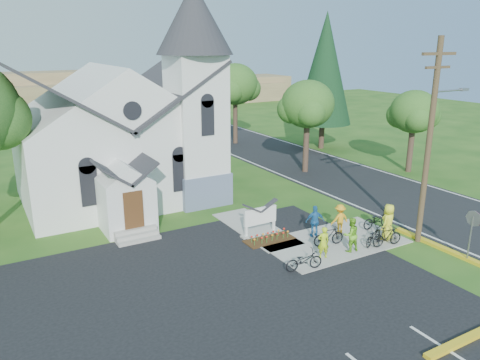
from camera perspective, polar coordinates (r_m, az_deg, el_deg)
ground at (r=23.02m, az=9.31°, el=-8.70°), size 120.00×120.00×0.00m
parking_lot at (r=18.18m, az=-4.57°, el=-15.80°), size 20.00×16.00×0.02m
road at (r=40.03m, az=7.02°, el=2.32°), size 8.00×90.00×0.02m
sidewalk at (r=24.25m, az=11.35°, el=-7.40°), size 7.00×4.00×0.05m
church at (r=29.89m, az=-14.22°, el=7.39°), size 12.35×12.00×13.00m
church_sign at (r=24.34m, az=2.47°, el=-4.43°), size 2.20×0.40×1.70m
flower_bed at (r=24.02m, az=3.60°, el=-7.30°), size 2.60×1.10×0.07m
utility_pole at (r=24.11m, az=22.21°, el=4.97°), size 3.45×0.28×10.00m
stop_sign at (r=23.60m, az=26.48°, el=-4.96°), size 0.11×0.76×2.48m
tree_road_near at (r=35.83m, az=8.25°, el=9.08°), size 4.00×4.00×7.05m
tree_road_mid at (r=46.01m, az=-0.59°, el=11.57°), size 4.40×4.40×7.80m
tree_road_far at (r=37.91m, az=20.47°, el=7.75°), size 3.60×3.60×6.30m
conifer at (r=44.36m, az=10.31°, el=13.21°), size 5.20×5.20×12.40m
distant_hills at (r=74.62m, az=-16.97°, el=9.96°), size 61.00×10.00×5.60m
cyclist_0 at (r=22.12m, az=10.13°, el=-7.50°), size 0.64×0.52×1.53m
bike_0 at (r=20.99m, az=7.79°, el=-9.68°), size 1.82×0.91×0.92m
cyclist_1 at (r=23.03m, az=13.35°, el=-6.49°), size 0.89×0.73×1.69m
bike_1 at (r=23.56m, az=10.75°, el=-6.72°), size 1.70×0.74×0.99m
cyclist_2 at (r=24.35m, az=9.12°, el=-4.99°), size 1.06×0.76×1.67m
bike_2 at (r=24.24m, az=15.95°, el=-6.51°), size 1.83×1.24×0.91m
cyclist_3 at (r=25.04m, az=12.06°, el=-4.66°), size 1.07×0.68×1.57m
bike_3 at (r=24.19m, az=17.49°, el=-6.57°), size 1.73×0.71×1.01m
cyclist_4 at (r=24.81m, az=17.63°, el=-4.91°), size 1.05×0.83×1.88m
bike_4 at (r=26.32m, az=16.35°, el=-4.64°), size 1.86×0.76×0.95m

